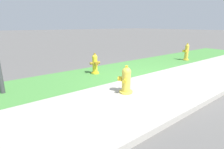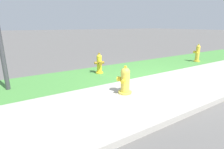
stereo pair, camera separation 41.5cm
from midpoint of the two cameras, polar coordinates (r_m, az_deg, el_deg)
ground_plane at (r=5.28m, az=21.81°, el=-3.46°), size 120.00×120.00×0.00m
sidewalk_pavement at (r=5.28m, az=21.82°, el=-3.41°), size 18.00×2.25×0.01m
grass_verge at (r=6.70m, az=6.87°, el=1.60°), size 18.00×2.08×0.01m
street_curb at (r=4.72m, az=33.73°, el=-6.58°), size 18.00×0.16×0.12m
fire_hydrant_by_grass_verge at (r=9.05m, az=27.33°, el=6.16°), size 0.36×0.33×0.80m
fire_hydrant_far_end at (r=4.30m, az=7.04°, el=-2.01°), size 0.38×0.38×0.70m
fire_hydrant_mid_block at (r=6.07m, az=-2.22°, el=3.52°), size 0.36×0.33×0.72m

